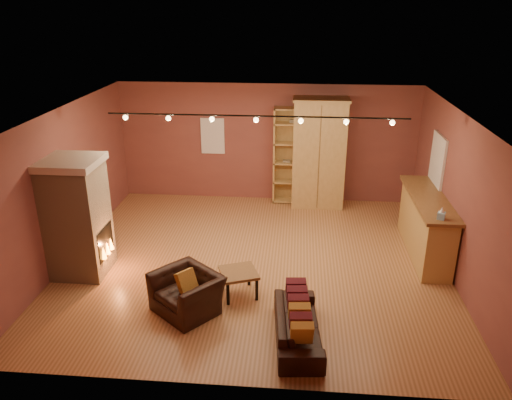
# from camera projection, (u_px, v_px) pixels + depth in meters

# --- Properties ---
(floor) EXTENTS (7.00, 7.00, 0.00)m
(floor) POSITION_uv_depth(u_px,v_px,m) (255.00, 262.00, 9.36)
(floor) COLOR #935C34
(floor) RESTS_ON ground
(ceiling) EXTENTS (7.00, 7.00, 0.00)m
(ceiling) POSITION_uv_depth(u_px,v_px,m) (255.00, 114.00, 8.31)
(ceiling) COLOR #55301A
(ceiling) RESTS_ON back_wall
(back_wall) EXTENTS (7.00, 0.02, 2.80)m
(back_wall) POSITION_uv_depth(u_px,v_px,m) (267.00, 143.00, 11.84)
(back_wall) COLOR brown
(back_wall) RESTS_ON floor
(left_wall) EXTENTS (0.02, 6.50, 2.80)m
(left_wall) POSITION_uv_depth(u_px,v_px,m) (65.00, 186.00, 9.11)
(left_wall) COLOR brown
(left_wall) RESTS_ON floor
(right_wall) EXTENTS (0.02, 6.50, 2.80)m
(right_wall) POSITION_uv_depth(u_px,v_px,m) (458.00, 198.00, 8.55)
(right_wall) COLOR brown
(right_wall) RESTS_ON floor
(fireplace) EXTENTS (1.01, 0.98, 2.12)m
(fireplace) POSITION_uv_depth(u_px,v_px,m) (78.00, 217.00, 8.65)
(fireplace) COLOR tan
(fireplace) RESTS_ON floor
(back_window) EXTENTS (0.56, 0.04, 0.86)m
(back_window) POSITION_uv_depth(u_px,v_px,m) (213.00, 136.00, 11.87)
(back_window) COLOR white
(back_window) RESTS_ON back_wall
(bookcase) EXTENTS (0.94, 0.36, 2.29)m
(bookcase) POSITION_uv_depth(u_px,v_px,m) (293.00, 155.00, 11.76)
(bookcase) COLOR tan
(bookcase) RESTS_ON floor
(armoire) EXTENTS (1.25, 0.71, 2.55)m
(armoire) POSITION_uv_depth(u_px,v_px,m) (319.00, 153.00, 11.48)
(armoire) COLOR tan
(armoire) RESTS_ON floor
(bar_counter) EXTENTS (0.65, 2.44, 1.17)m
(bar_counter) POSITION_uv_depth(u_px,v_px,m) (426.00, 225.00, 9.46)
(bar_counter) COLOR tan
(bar_counter) RESTS_ON floor
(tissue_box) EXTENTS (0.15, 0.15, 0.22)m
(tissue_box) POSITION_uv_depth(u_px,v_px,m) (441.00, 214.00, 8.29)
(tissue_box) COLOR #8ABDDD
(tissue_box) RESTS_ON bar_counter
(right_window) EXTENTS (0.05, 0.90, 1.00)m
(right_window) POSITION_uv_depth(u_px,v_px,m) (438.00, 160.00, 9.75)
(right_window) COLOR white
(right_window) RESTS_ON right_wall
(loveseat) EXTENTS (0.60, 1.63, 0.70)m
(loveseat) POSITION_uv_depth(u_px,v_px,m) (298.00, 319.00, 7.10)
(loveseat) COLOR black
(loveseat) RESTS_ON floor
(armchair) EXTENTS (1.16, 1.12, 0.86)m
(armchair) POSITION_uv_depth(u_px,v_px,m) (187.00, 287.00, 7.74)
(armchair) COLOR black
(armchair) RESTS_ON floor
(coffee_table) EXTENTS (0.74, 0.74, 0.44)m
(coffee_table) POSITION_uv_depth(u_px,v_px,m) (239.00, 275.00, 8.19)
(coffee_table) COLOR brown
(coffee_table) RESTS_ON floor
(track_rail) EXTENTS (5.20, 0.09, 0.13)m
(track_rail) POSITION_uv_depth(u_px,v_px,m) (256.00, 118.00, 8.54)
(track_rail) COLOR black
(track_rail) RESTS_ON ceiling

